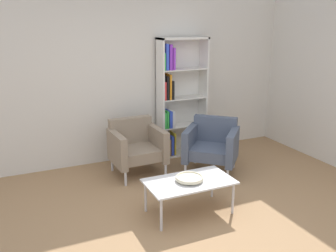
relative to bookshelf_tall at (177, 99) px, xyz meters
The scene contains 7 objects.
ground_plane 2.58m from the bookshelf_tall, 110.61° to the right, with size 8.32×8.32×0.00m, color #9E7751.
plaster_back_panel 1.01m from the bookshelf_tall, 165.88° to the left, with size 6.40×0.12×2.90m, color silver.
bookshelf_tall is the anchor object (origin of this frame).
coffee_table_low 2.04m from the bookshelf_tall, 111.37° to the right, with size 1.00×0.56×0.40m.
decorative_bowl 2.02m from the bookshelf_tall, 111.37° to the right, with size 0.32×0.32×0.05m.
armchair_by_bookshelf 1.12m from the bookshelf_tall, 151.73° to the right, with size 0.74×0.68×0.78m.
armchair_corner_red 1.03m from the bookshelf_tall, 80.06° to the right, with size 0.95×0.95×0.78m.
Camera 1 is at (-1.70, -3.02, 2.19)m, focal length 39.76 mm.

